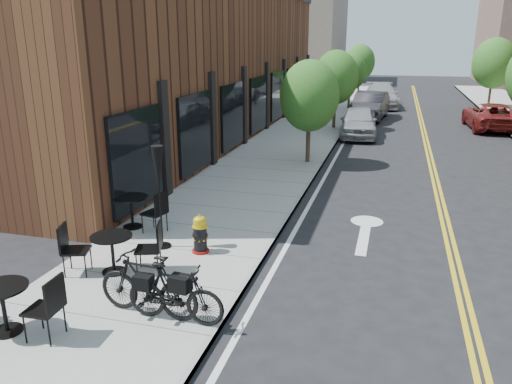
% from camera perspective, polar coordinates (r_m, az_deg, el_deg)
% --- Properties ---
extents(ground, '(120.00, 120.00, 0.00)m').
position_cam_1_polar(ground, '(10.81, 0.69, -8.25)').
color(ground, black).
rests_on(ground, ground).
extents(sidewalk_near, '(4.00, 70.00, 0.12)m').
position_cam_1_polar(sidewalk_near, '(20.47, 2.51, 4.22)').
color(sidewalk_near, '#9E9B93').
rests_on(sidewalk_near, ground).
extents(building_near, '(5.00, 28.00, 7.00)m').
position_cam_1_polar(building_near, '(25.13, -5.58, 14.48)').
color(building_near, '#432415').
rests_on(building_near, ground).
extents(bg_building_left, '(8.00, 14.00, 10.00)m').
position_cam_1_polar(bg_building_left, '(58.39, 5.50, 17.43)').
color(bg_building_left, '#726656').
rests_on(bg_building_left, ground).
extents(tree_near_a, '(2.20, 2.20, 3.81)m').
position_cam_1_polar(tree_near_a, '(18.81, 6.13, 10.85)').
color(tree_near_a, '#382B1E').
rests_on(tree_near_a, sidewalk_near).
extents(tree_near_b, '(2.30, 2.30, 3.98)m').
position_cam_1_polar(tree_near_b, '(26.69, 9.12, 12.81)').
color(tree_near_b, '#382B1E').
rests_on(tree_near_b, sidewalk_near).
extents(tree_near_c, '(2.10, 2.10, 3.67)m').
position_cam_1_polar(tree_near_c, '(34.64, 10.73, 13.37)').
color(tree_near_c, '#382B1E').
rests_on(tree_near_c, sidewalk_near).
extents(tree_near_d, '(2.40, 2.40, 4.11)m').
position_cam_1_polar(tree_near_d, '(42.59, 11.78, 14.32)').
color(tree_near_d, '#382B1E').
rests_on(tree_near_d, sidewalk_near).
extents(tree_far_c, '(2.80, 2.80, 4.62)m').
position_cam_1_polar(tree_far_c, '(37.96, 25.55, 13.15)').
color(tree_far_c, '#382B1E').
rests_on(tree_far_c, sidewalk_far).
extents(fire_hydrant, '(0.44, 0.44, 0.87)m').
position_cam_1_polar(fire_hydrant, '(11.01, -6.41, -4.85)').
color(fire_hydrant, maroon).
rests_on(fire_hydrant, sidewalk_near).
extents(bicycle_left, '(1.92, 0.69, 1.13)m').
position_cam_1_polar(bicycle_left, '(8.69, -12.26, -10.32)').
color(bicycle_left, black).
rests_on(bicycle_left, sidewalk_near).
extents(bicycle_right, '(1.72, 0.50, 1.03)m').
position_cam_1_polar(bicycle_right, '(8.44, -9.25, -11.37)').
color(bicycle_right, black).
rests_on(bicycle_right, sidewalk_near).
extents(bistro_set_a, '(1.95, 0.88, 1.05)m').
position_cam_1_polar(bistro_set_a, '(9.00, -26.96, -11.19)').
color(bistro_set_a, black).
rests_on(bistro_set_a, sidewalk_near).
extents(bistro_set_b, '(1.95, 1.06, 1.03)m').
position_cam_1_polar(bistro_set_b, '(10.38, -16.11, -6.21)').
color(bistro_set_b, black).
rests_on(bistro_set_b, sidewalk_near).
extents(bistro_set_c, '(1.97, 0.99, 1.04)m').
position_cam_1_polar(bistro_set_c, '(12.70, -14.05, -1.71)').
color(bistro_set_c, black).
rests_on(bistro_set_c, sidewalk_near).
extents(patio_umbrella, '(0.38, 0.38, 2.33)m').
position_cam_1_polar(patio_umbrella, '(11.02, -11.07, 1.86)').
color(patio_umbrella, black).
rests_on(patio_umbrella, sidewalk_near).
extents(parked_car_a, '(1.98, 4.37, 1.45)m').
position_cam_1_polar(parked_car_a, '(25.10, 11.64, 7.84)').
color(parked_car_a, '#9B9CA2').
rests_on(parked_car_a, ground).
extents(parked_car_b, '(2.20, 5.07, 1.62)m').
position_cam_1_polar(parked_car_b, '(30.80, 12.87, 9.59)').
color(parked_car_b, black).
rests_on(parked_car_b, ground).
extents(parked_car_c, '(2.77, 5.68, 1.59)m').
position_cam_1_polar(parked_car_c, '(36.70, 14.08, 10.64)').
color(parked_car_c, '#A1A0A5').
rests_on(parked_car_c, ground).
extents(parked_car_far, '(2.58, 5.13, 1.39)m').
position_cam_1_polar(parked_car_far, '(29.46, 25.27, 7.84)').
color(parked_car_far, maroon).
rests_on(parked_car_far, ground).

